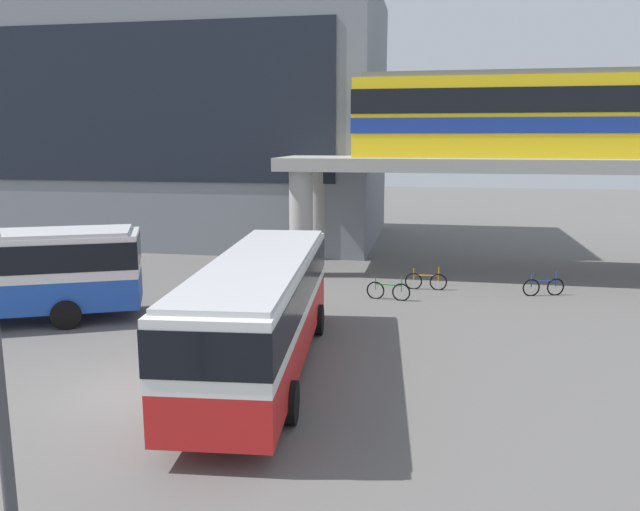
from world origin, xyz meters
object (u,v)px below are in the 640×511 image
bus_main (261,303)px  bicycle_green (388,291)px  bicycle_orange (426,281)px  station_building (138,121)px  bicycle_blue (543,287)px  train (581,114)px

bus_main → bicycle_green: (2.87, 8.53, -1.63)m
bicycle_green → bicycle_orange: bearing=54.0°
station_building → bicycle_blue: station_building is taller
train → bicycle_orange: train is taller
bicycle_green → bicycle_blue: 6.51m
bicycle_green → train: bearing=36.6°
train → bicycle_orange: 10.50m
bicycle_blue → bus_main: bearing=-131.3°
bicycle_orange → bicycle_green: bearing=-126.0°
train → bicycle_green: train is taller
bus_main → bicycle_orange: (4.33, 10.54, -1.63)m
train → bus_main: train is taller
bus_main → bicycle_orange: bearing=67.7°
station_building → bicycle_blue: size_ratio=17.96×
station_building → bicycle_green: (17.41, -14.17, -7.12)m
bicycle_blue → station_building: bearing=152.5°
bicycle_orange → bus_main: bearing=-112.3°
bicycle_green → bicycle_blue: size_ratio=1.03×
train → bicycle_orange: size_ratio=11.47×
bicycle_green → bicycle_blue: (6.25, 1.84, 0.00)m
station_building → bicycle_blue: (23.65, -12.33, -7.12)m
train → bus_main: bearing=-127.0°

